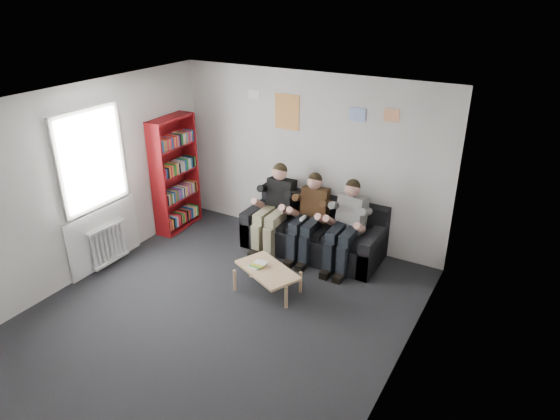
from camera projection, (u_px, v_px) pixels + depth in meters
name	position (u px, v px, depth m)	size (l,w,h in m)	color
room_shell	(214.00, 220.00, 5.84)	(5.00, 5.00, 5.00)	black
sofa	(314.00, 233.00, 7.79)	(2.15, 0.88, 0.83)	black
bookshelf	(175.00, 174.00, 8.27)	(0.29, 0.87, 1.93)	maroon
coffee_table	(267.00, 272.00, 6.74)	(0.90, 0.49, 0.36)	tan
game_cases	(258.00, 265.00, 6.77)	(0.22, 0.20, 0.05)	silver
person_left	(274.00, 209.00, 7.75)	(0.43, 0.91, 1.36)	black
person_middle	(309.00, 218.00, 7.48)	(0.40, 0.86, 1.31)	#4E321A
person_right	(346.00, 226.00, 7.21)	(0.41, 0.88, 1.33)	silver
radiator	(108.00, 244.00, 7.38)	(0.10, 0.64, 0.60)	white
window	(98.00, 201.00, 7.13)	(0.05, 1.30, 2.36)	white
poster_large	(287.00, 112.00, 7.69)	(0.42, 0.01, 0.55)	gold
poster_blue	(357.00, 115.00, 7.13)	(0.25, 0.01, 0.20)	#4371E4
poster_pink	(392.00, 115.00, 6.88)	(0.22, 0.01, 0.18)	#B7397A
poster_sign	(254.00, 95.00, 7.87)	(0.20, 0.01, 0.14)	white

